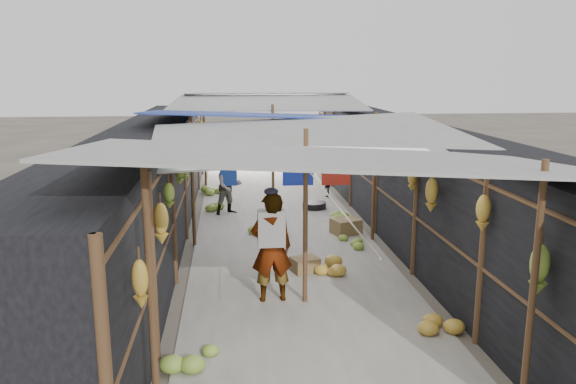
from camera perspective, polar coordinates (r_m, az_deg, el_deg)
name	(u,v)px	position (r m, az deg, el deg)	size (l,w,h in m)	color
aisle_slab	(283,235)	(11.84, -0.56, -4.42)	(3.60, 16.00, 0.02)	#9E998E
stall_left	(149,185)	(11.63, -13.94, 0.71)	(1.40, 15.00, 2.30)	black
stall_right	(410,180)	(12.12, 12.25, 1.24)	(1.40, 15.00, 2.30)	black
crate_near	(305,265)	(9.71, 1.72, -7.43)	(0.44, 0.35, 0.26)	olive
crate_mid	(346,227)	(11.95, 5.91, -3.53)	(0.56, 0.45, 0.34)	olive
crate_back	(272,229)	(11.83, -1.64, -3.79)	(0.43, 0.35, 0.27)	olive
black_basin	(314,206)	(14.09, 2.69, -1.40)	(0.59, 0.59, 0.18)	black
vendor_elderly	(272,248)	(8.32, -1.69, -5.68)	(0.61, 0.40, 1.68)	white
shopper_blue	(229,186)	(13.53, -6.04, 0.61)	(0.67, 0.52, 1.39)	#214EA5
vendor_seated	(327,182)	(15.37, 3.97, 1.03)	(0.55, 0.32, 0.86)	#524C47
market_canopy	(282,119)	(11.73, -0.62, 7.38)	(5.62, 15.20, 2.77)	brown
hanging_bananas	(287,157)	(11.57, -0.07, 3.55)	(3.96, 13.27, 0.82)	#B1892D
floor_bananas	(283,242)	(10.86, -0.48, -5.13)	(3.81, 10.02, 0.36)	#B1892D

